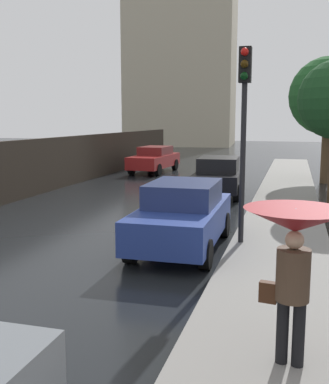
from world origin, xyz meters
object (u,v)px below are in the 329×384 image
at_px(street_tree_near, 329,96).
at_px(traffic_light, 244,109).
at_px(car_black_behind_camera, 219,176).
at_px(pedestrian_with_umbrella_near, 294,239).
at_px(car_blue_far_ahead, 183,215).
at_px(car_red_near_kerb, 154,159).

bearing_deg(street_tree_near, traffic_light, -101.65).
distance_m(car_black_behind_camera, pedestrian_with_umbrella_near, 12.90).
xyz_separation_m(pedestrian_with_umbrella_near, traffic_light, (-1.14, 5.19, 1.51)).
distance_m(car_blue_far_ahead, car_black_behind_camera, 7.73).
bearing_deg(car_black_behind_camera, street_tree_near, 44.47).
bearing_deg(car_blue_far_ahead, car_red_near_kerb, 108.61).
relative_size(car_black_behind_camera, street_tree_near, 0.74).
distance_m(car_blue_far_ahead, traffic_light, 2.70).
height_order(pedestrian_with_umbrella_near, traffic_light, traffic_light).
bearing_deg(street_tree_near, car_black_behind_camera, -132.22).
bearing_deg(traffic_light, car_red_near_kerb, 114.22).
height_order(car_blue_far_ahead, street_tree_near, street_tree_near).
xyz_separation_m(car_red_near_kerb, pedestrian_with_umbrella_near, (7.46, -19.25, 0.87)).
height_order(car_black_behind_camera, pedestrian_with_umbrella_near, pedestrian_with_umbrella_near).
bearing_deg(car_red_near_kerb, car_black_behind_camera, 127.69).
distance_m(car_red_near_kerb, car_blue_far_ahead, 15.27).
xyz_separation_m(car_blue_far_ahead, street_tree_near, (3.74, 12.29, 3.15)).
relative_size(car_black_behind_camera, pedestrian_with_umbrella_near, 2.34).
distance_m(pedestrian_with_umbrella_near, street_tree_near, 17.33).
relative_size(pedestrian_with_umbrella_near, traffic_light, 0.42).
bearing_deg(car_red_near_kerb, pedestrian_with_umbrella_near, 114.12).
xyz_separation_m(car_black_behind_camera, traffic_light, (1.68, -7.37, 2.37)).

